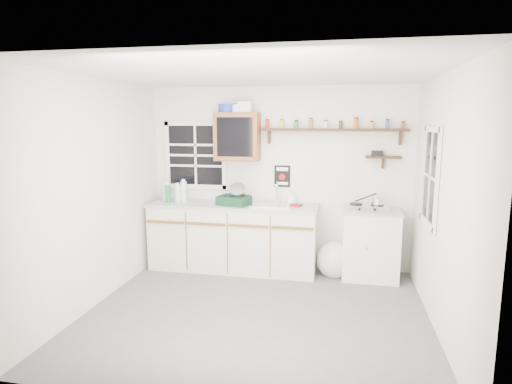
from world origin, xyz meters
TOP-DOWN VIEW (x-y plane):
  - room at (0.00, 0.00)m, footprint 3.64×3.24m
  - main_cabinet at (-0.58, 1.30)m, footprint 2.31×0.63m
  - right_cabinet at (1.25, 1.32)m, footprint 0.73×0.57m
  - sink at (-0.05, 1.30)m, footprint 0.52×0.44m
  - upper_cabinet at (-0.55, 1.44)m, footprint 0.60×0.32m
  - upper_cabinet_clutter at (-0.59, 1.44)m, footprint 0.46×0.24m
  - spice_shelf at (0.71, 1.51)m, footprint 1.91×0.18m
  - secondary_shelf at (1.36, 1.52)m, footprint 0.45×0.16m
  - warning_sign at (0.05, 1.59)m, footprint 0.22×0.02m
  - window_back at (-1.20, 1.59)m, footprint 0.93×0.03m
  - window_right at (1.79, 0.55)m, footprint 0.03×0.78m
  - water_bottles at (-1.43, 1.32)m, footprint 0.36×0.19m
  - dish_rack at (-0.54, 1.24)m, footprint 0.46×0.39m
  - soap_bottle at (0.20, 1.45)m, footprint 0.10×0.10m
  - rag at (0.27, 1.31)m, footprint 0.19×0.17m
  - hotplate at (1.18, 1.31)m, footprint 0.54×0.31m
  - saucepan at (1.31, 1.31)m, footprint 0.35×0.20m
  - trash_bag at (0.80, 1.30)m, footprint 0.45×0.40m

SIDE VIEW (x-z plane):
  - trash_bag at x=0.80m, z-range -0.04..0.47m
  - right_cabinet at x=1.25m, z-range 0.00..0.91m
  - main_cabinet at x=-0.58m, z-range 0.00..0.92m
  - rag at x=0.27m, z-range 0.92..0.94m
  - sink at x=-0.05m, z-range 0.79..1.08m
  - hotplate at x=1.18m, z-range 0.91..0.98m
  - soap_bottle at x=0.20m, z-range 0.92..1.11m
  - dish_rack at x=-0.54m, z-range 0.87..1.17m
  - saucepan at x=1.31m, z-range 0.95..1.10m
  - water_bottles at x=-1.43m, z-range 0.89..1.21m
  - room at x=0.00m, z-range -0.02..2.52m
  - warning_sign at x=0.05m, z-range 1.13..1.43m
  - window_right at x=1.79m, z-range 0.91..1.99m
  - window_back at x=-1.20m, z-range 1.06..2.04m
  - secondary_shelf at x=1.36m, z-range 1.46..1.69m
  - upper_cabinet at x=-0.55m, z-range 1.50..2.15m
  - spice_shelf at x=0.71m, z-range 1.75..2.10m
  - upper_cabinet_clutter at x=-0.59m, z-range 2.14..2.28m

